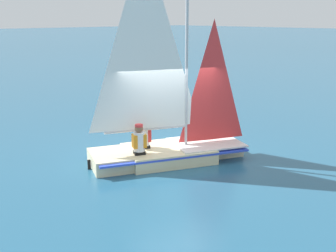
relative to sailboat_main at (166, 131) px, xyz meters
name	(u,v)px	position (x,y,z in m)	size (l,w,h in m)	color
ground_plane	(168,160)	(0.04, -0.02, -0.84)	(260.00, 260.00, 0.00)	#235675
sailboat_main	(166,131)	(0.00, 0.00, 0.00)	(4.43, 3.15, 5.83)	beige
sailor_helm	(144,139)	(-0.47, 0.38, -0.21)	(0.42, 0.40, 1.16)	black
sailor_crew	(139,144)	(-0.91, 0.07, -0.21)	(0.42, 0.40, 1.16)	black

